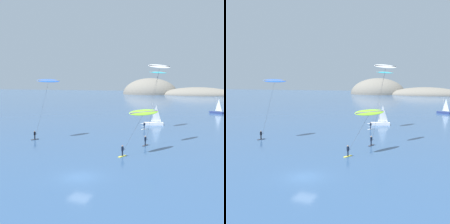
# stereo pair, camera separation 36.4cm
# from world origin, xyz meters

# --- Properties ---
(ground_plane) EXTENTS (600.00, 600.00, 0.00)m
(ground_plane) POSITION_xyz_m (0.00, 0.00, 0.00)
(ground_plane) COLOR #2D4C75
(headland_island) EXTENTS (132.70, 44.50, 28.24)m
(headland_island) POSITION_xyz_m (-15.93, 214.91, 0.00)
(headland_island) COLOR slate
(headland_island) RESTS_ON ground
(sailboat_near) EXTENTS (5.95, 2.60, 5.70)m
(sailboat_near) POSITION_xyz_m (-0.47, 41.65, 0.64)
(sailboat_near) COLOR white
(sailboat_near) RESTS_ON ground
(sailboat_far) EXTENTS (5.59, 3.88, 5.70)m
(sailboat_far) POSITION_xyz_m (14.63, 75.28, 0.64)
(sailboat_far) COLOR navy
(sailboat_far) RESTS_ON ground
(kitesurfer_white) EXTENTS (4.04, 6.39, 14.12)m
(kitesurfer_white) POSITION_xyz_m (4.87, 21.13, 12.62)
(kitesurfer_white) COLOR #2D2D33
(kitesurfer_white) RESTS_ON ground
(kitesurfer_blue) EXTENTS (4.02, 6.04, 11.61)m
(kitesurfer_blue) POSITION_xyz_m (-16.26, 18.60, 10.41)
(kitesurfer_blue) COLOR #2D2D33
(kitesurfer_blue) RESTS_ON ground
(kitesurfer_lime) EXTENTS (4.90, 7.67, 6.75)m
(kitesurfer_lime) POSITION_xyz_m (3.92, 13.90, 5.89)
(kitesurfer_lime) COLOR yellow
(kitesurfer_lime) RESTS_ON ground
(kitesurfer_cyan) EXTENTS (5.07, 7.86, 13.54)m
(kitesurfer_cyan) POSITION_xyz_m (1.26, 38.51, 12.43)
(kitesurfer_cyan) COLOR silver
(kitesurfer_cyan) RESTS_ON ground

